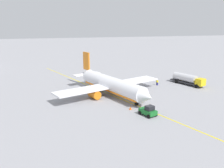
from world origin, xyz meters
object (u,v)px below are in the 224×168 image
fuel_tanker (188,79)px  pushback_tug (148,111)px  refueling_worker (157,82)px  safety_cone_nose (130,108)px  airplane (111,85)px

fuel_tanker → pushback_tug: 29.14m
fuel_tanker → refueling_worker: bearing=-99.0°
pushback_tug → safety_cone_nose: pushback_tug is taller
fuel_tanker → refueling_worker: 9.23m
pushback_tug → safety_cone_nose: 4.91m
fuel_tanker → airplane: bearing=-78.5°
pushback_tug → refueling_worker: 24.96m
airplane → fuel_tanker: (-5.02, 24.60, -0.97)m
airplane → safety_cone_nose: airplane is taller
airplane → pushback_tug: airplane is taller
airplane → safety_cone_nose: size_ratio=45.31×
refueling_worker → safety_cone_nose: (18.07, -13.82, -0.49)m
airplane → pushback_tug: size_ratio=7.27×
refueling_worker → pushback_tug: bearing=-27.0°
pushback_tug → refueling_worker: bearing=153.0°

